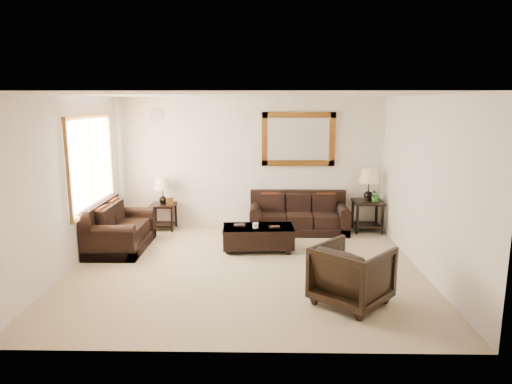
{
  "coord_description": "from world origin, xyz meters",
  "views": [
    {
      "loc": [
        0.29,
        -6.89,
        2.59
      ],
      "look_at": [
        0.16,
        0.6,
        1.11
      ],
      "focal_mm": 32.0,
      "sensor_mm": 36.0,
      "label": 1
    }
  ],
  "objects_px": {
    "loveseat": "(118,232)",
    "end_table_left": "(163,196)",
    "coffee_table": "(258,235)",
    "sofa": "(298,217)",
    "armchair": "(352,272)",
    "end_table_right": "(368,191)"
  },
  "relations": [
    {
      "from": "sofa",
      "to": "loveseat",
      "type": "bearing_deg",
      "value": -160.54
    },
    {
      "from": "loveseat",
      "to": "coffee_table",
      "type": "distance_m",
      "value": 2.53
    },
    {
      "from": "loveseat",
      "to": "end_table_left",
      "type": "xyz_separation_m",
      "value": [
        0.55,
        1.28,
        0.39
      ]
    },
    {
      "from": "sofa",
      "to": "end_table_right",
      "type": "distance_m",
      "value": 1.51
    },
    {
      "from": "end_table_right",
      "to": "coffee_table",
      "type": "distance_m",
      "value": 2.61
    },
    {
      "from": "armchair",
      "to": "end_table_left",
      "type": "bearing_deg",
      "value": -5.52
    },
    {
      "from": "end_table_right",
      "to": "armchair",
      "type": "distance_m",
      "value": 3.61
    },
    {
      "from": "end_table_right",
      "to": "armchair",
      "type": "relative_size",
      "value": 1.47
    },
    {
      "from": "loveseat",
      "to": "sofa",
      "type": "bearing_deg",
      "value": -70.54
    },
    {
      "from": "sofa",
      "to": "loveseat",
      "type": "distance_m",
      "value": 3.53
    },
    {
      "from": "loveseat",
      "to": "end_table_left",
      "type": "distance_m",
      "value": 1.45
    },
    {
      "from": "loveseat",
      "to": "end_table_right",
      "type": "xyz_separation_m",
      "value": [
        4.73,
        1.23,
        0.52
      ]
    },
    {
      "from": "sofa",
      "to": "armchair",
      "type": "relative_size",
      "value": 2.24
    },
    {
      "from": "coffee_table",
      "to": "armchair",
      "type": "height_order",
      "value": "armchair"
    },
    {
      "from": "loveseat",
      "to": "armchair",
      "type": "xyz_separation_m",
      "value": [
        3.77,
        -2.22,
        0.12
      ]
    },
    {
      "from": "end_table_left",
      "to": "coffee_table",
      "type": "bearing_deg",
      "value": -33.53
    },
    {
      "from": "sofa",
      "to": "coffee_table",
      "type": "bearing_deg",
      "value": -123.6
    },
    {
      "from": "sofa",
      "to": "armchair",
      "type": "height_order",
      "value": "armchair"
    },
    {
      "from": "sofa",
      "to": "end_table_right",
      "type": "height_order",
      "value": "end_table_right"
    },
    {
      "from": "loveseat",
      "to": "armchair",
      "type": "distance_m",
      "value": 4.37
    },
    {
      "from": "sofa",
      "to": "coffee_table",
      "type": "relative_size",
      "value": 1.52
    },
    {
      "from": "coffee_table",
      "to": "armchair",
      "type": "xyz_separation_m",
      "value": [
        1.24,
        -2.19,
        0.17
      ]
    }
  ]
}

